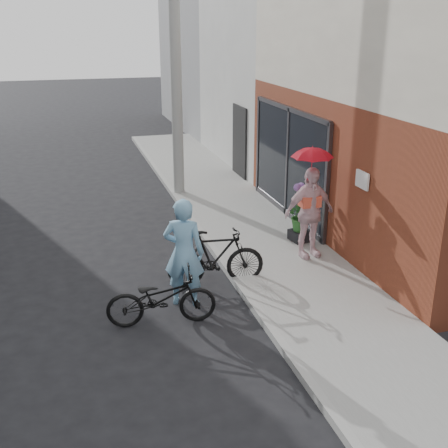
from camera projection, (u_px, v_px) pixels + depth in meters
name	position (u px, v px, depth m)	size (l,w,h in m)	color
ground	(190.00, 302.00, 9.36)	(80.00, 80.00, 0.00)	black
sidewalk	(266.00, 243.00, 11.70)	(2.20, 24.00, 0.12)	gray
curb	(213.00, 249.00, 11.39)	(0.12, 24.00, 0.12)	#9E9E99
plaster_building	(341.00, 51.00, 18.19)	(8.00, 6.00, 7.00)	silver
east_building_far	(266.00, 44.00, 24.51)	(8.00, 8.00, 7.00)	gray
utility_pole	(176.00, 61.00, 13.87)	(0.28, 0.28, 7.00)	#9E9E99
officer	(184.00, 253.00, 9.03)	(0.67, 0.44, 1.82)	#72A8CC
bike_left	(161.00, 298.00, 8.56)	(0.58, 1.68, 0.88)	black
bike_right	(216.00, 257.00, 9.84)	(0.49, 1.72, 1.03)	black
kimono_woman	(309.00, 213.00, 10.63)	(1.03, 0.43, 1.76)	beige
parasol	(313.00, 150.00, 10.22)	(0.74, 0.74, 0.65)	red
planter	(301.00, 235.00, 11.66)	(0.41, 0.41, 0.21)	black
potted_plant	(302.00, 216.00, 11.51)	(0.59, 0.51, 0.66)	#2D6B2B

